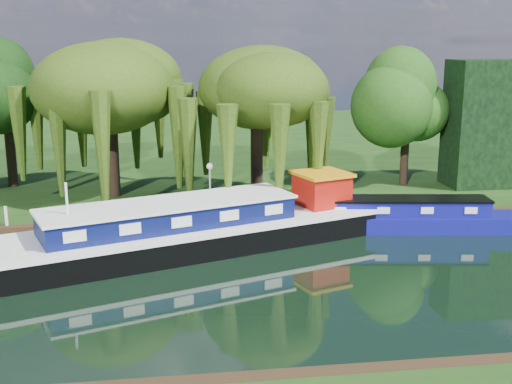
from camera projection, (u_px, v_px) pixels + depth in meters
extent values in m
plane|color=black|center=(216.00, 284.00, 25.90)|extent=(120.00, 120.00, 0.00)
cube|color=black|center=(188.00, 146.00, 58.63)|extent=(120.00, 52.00, 0.45)
cube|color=black|center=(191.00, 240.00, 30.15)|extent=(18.94, 10.17, 1.24)
cube|color=silver|center=(191.00, 225.00, 29.98)|extent=(19.07, 10.28, 0.23)
cube|color=#0A1142|center=(170.00, 215.00, 29.37)|extent=(11.88, 6.70, 0.98)
cube|color=silver|center=(169.00, 203.00, 29.25)|extent=(12.15, 6.96, 0.12)
cube|color=#9D130B|center=(322.00, 190.00, 33.03)|extent=(2.91, 2.91, 1.55)
cube|color=orange|center=(322.00, 174.00, 32.84)|extent=(3.24, 3.24, 0.17)
cylinder|color=silver|center=(67.00, 211.00, 27.15)|extent=(0.10, 0.10, 2.48)
cube|color=navy|center=(401.00, 223.00, 33.29)|extent=(12.79, 3.81, 0.95)
cube|color=navy|center=(402.00, 207.00, 33.09)|extent=(8.97, 2.77, 0.79)
cube|color=black|center=(402.00, 199.00, 32.99)|extent=(9.08, 2.89, 0.11)
cube|color=silver|center=(340.00, 211.00, 32.30)|extent=(0.63, 0.14, 0.34)
cube|color=silver|center=(384.00, 211.00, 32.30)|extent=(0.63, 0.14, 0.34)
cube|color=silver|center=(427.00, 211.00, 32.29)|extent=(0.63, 0.14, 0.34)
cube|color=silver|center=(471.00, 211.00, 32.29)|extent=(0.63, 0.14, 0.34)
imported|color=#9D130B|center=(40.00, 242.00, 31.37)|extent=(3.14, 2.25, 0.65)
cylinder|color=black|center=(113.00, 153.00, 38.24)|extent=(0.68, 0.68, 5.25)
ellipsoid|color=#2C3E0D|center=(110.00, 89.00, 37.37)|extent=(7.33, 7.33, 4.74)
cylinder|color=black|center=(257.00, 162.00, 36.43)|extent=(0.68, 0.68, 4.83)
ellipsoid|color=#2C3E0D|center=(257.00, 101.00, 35.63)|extent=(6.60, 6.60, 4.26)
cylinder|color=black|center=(9.00, 134.00, 40.66)|extent=(0.62, 0.62, 6.72)
ellipsoid|color=black|center=(5.00, 91.00, 40.03)|extent=(5.37, 5.37, 5.37)
cylinder|color=black|center=(405.00, 140.00, 41.32)|extent=(0.55, 0.55, 5.78)
ellipsoid|color=#1B3E0F|center=(407.00, 103.00, 40.78)|extent=(4.62, 4.62, 4.62)
cube|color=black|center=(495.00, 123.00, 40.90)|extent=(6.00, 3.00, 8.00)
cylinder|color=silver|center=(210.00, 189.00, 35.73)|extent=(0.10, 0.10, 2.20)
sphere|color=white|center=(210.00, 166.00, 35.44)|extent=(0.36, 0.36, 0.36)
cylinder|color=silver|center=(6.00, 216.00, 32.45)|extent=(0.16, 0.16, 1.00)
cylinder|color=silver|center=(126.00, 212.00, 33.25)|extent=(0.16, 0.16, 1.00)
cylinder|color=silver|center=(260.00, 207.00, 34.18)|extent=(0.16, 0.16, 1.00)
cylinder|color=silver|center=(368.00, 203.00, 34.98)|extent=(0.16, 0.16, 1.00)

